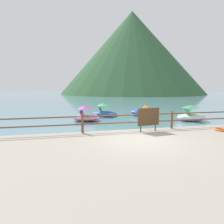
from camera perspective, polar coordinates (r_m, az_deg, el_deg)
ground_plane at (r=47.31m, az=-8.67°, el=4.62°), size 200.00×200.00×0.00m
promenade_dock at (r=6.17m, az=16.41°, el=-15.55°), size 28.00×8.00×0.40m
dock_railing at (r=9.28m, az=5.56°, el=-2.33°), size 23.92×0.12×0.95m
sign_board at (r=9.19m, az=11.42°, el=-1.62°), size 1.17×0.19×1.19m
life_ring at (r=10.91m, az=31.06°, el=-4.76°), size 0.61×0.61×0.09m
pedal_boat_0 at (r=15.43m, az=23.71°, el=-0.96°), size 2.46×1.85×1.24m
pedal_boat_1 at (r=14.23m, az=-8.16°, el=-1.18°), size 2.35×1.73×1.18m
pedal_boat_2 at (r=16.36m, az=-2.44°, el=-0.01°), size 2.54×1.73×1.19m
pedal_boat_3 at (r=17.20m, az=9.39°, el=0.04°), size 2.20×1.40×0.90m
cliff_headland at (r=75.90m, az=4.67°, el=17.11°), size 55.64×55.64×31.60m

